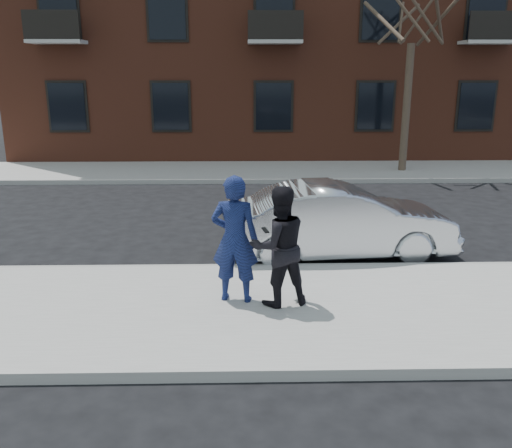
{
  "coord_description": "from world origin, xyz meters",
  "views": [
    {
      "loc": [
        -1.01,
        -7.54,
        3.49
      ],
      "look_at": [
        -0.83,
        0.4,
        1.23
      ],
      "focal_mm": 38.0,
      "sensor_mm": 36.0,
      "label": 1
    }
  ],
  "objects_px": {
    "street_tree": "(414,5)",
    "man_hoodie": "(235,239)",
    "man_peacoat": "(279,246)",
    "silver_sedan": "(340,221)"
  },
  "relations": [
    {
      "from": "street_tree",
      "to": "silver_sedan",
      "type": "bearing_deg",
      "value": -113.11
    },
    {
      "from": "silver_sedan",
      "to": "man_hoodie",
      "type": "distance_m",
      "value": 3.1
    },
    {
      "from": "man_peacoat",
      "to": "man_hoodie",
      "type": "bearing_deg",
      "value": -29.3
    },
    {
      "from": "street_tree",
      "to": "man_hoodie",
      "type": "bearing_deg",
      "value": -117.28
    },
    {
      "from": "street_tree",
      "to": "man_peacoat",
      "type": "relative_size",
      "value": 3.82
    },
    {
      "from": "silver_sedan",
      "to": "man_hoodie",
      "type": "bearing_deg",
      "value": 135.17
    },
    {
      "from": "man_peacoat",
      "to": "silver_sedan",
      "type": "bearing_deg",
      "value": -134.27
    },
    {
      "from": "silver_sedan",
      "to": "man_hoodie",
      "type": "xyz_separation_m",
      "value": [
        -1.98,
        -2.36,
        0.4
      ]
    },
    {
      "from": "street_tree",
      "to": "man_peacoat",
      "type": "distance_m",
      "value": 12.98
    },
    {
      "from": "man_hoodie",
      "to": "silver_sedan",
      "type": "bearing_deg",
      "value": -120.06
    }
  ]
}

